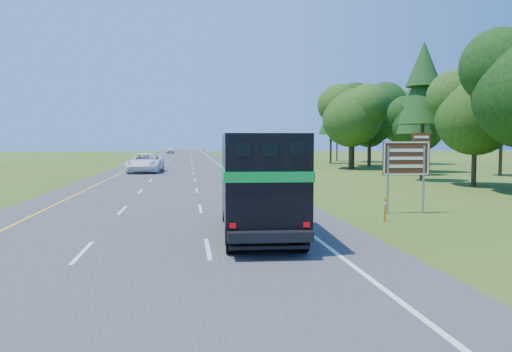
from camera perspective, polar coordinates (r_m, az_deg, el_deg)
The scene contains 9 objects.
ground at distance 13.42m, azimuth -13.13°, elevation -10.30°, with size 300.00×300.00×0.00m, color #304F15.
road at distance 63.05m, azimuth -8.93°, elevation 0.99°, with size 15.00×260.00×0.04m, color #38383A.
lane_markings at distance 63.05m, azimuth -8.93°, elevation 1.01°, with size 11.15×260.00×0.01m.
tree_wall_right at distance 49.65m, azimuth 22.28°, elevation 6.84°, with size 16.00×100.00×12.00m, color #173A0F, non-canonical shape.
horse_truck at distance 17.13m, azimuth 0.31°, elevation -0.66°, with size 2.85×7.97×3.48m.
white_suv at distance 53.10m, azimuth -12.51°, elevation 1.48°, with size 3.30×7.16×1.99m, color white.
far_car at distance 133.70m, azimuth -9.80°, elevation 2.92°, with size 1.97×4.89×1.67m, color silver.
exit_sign at distance 23.56m, azimuth 16.87°, elevation 1.61°, with size 2.15×0.27×3.66m.
delineator at distance 20.99m, azimuth 14.54°, elevation -3.69°, with size 0.08×0.04×0.98m.
Camera 1 is at (1.25, -12.95, 3.29)m, focal length 35.00 mm.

